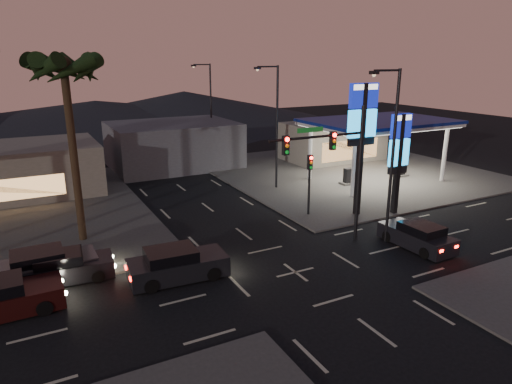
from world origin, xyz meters
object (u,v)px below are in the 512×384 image
gas_station (379,124)px  suv_station (418,236)px  car_lane_a_front (176,265)px  car_lane_b_front (44,267)px  car_lane_b_mid (65,268)px  traffic_signal_mast (336,158)px  pylon_sign_tall (362,124)px  car_lane_a_mid (1,299)px  pylon_sign_short (399,149)px

gas_station → suv_station: 15.51m
car_lane_a_front → car_lane_b_front: bearing=153.8°
car_lane_b_mid → car_lane_a_front: bearing=-25.7°
gas_station → traffic_signal_mast: 15.82m
traffic_signal_mast → pylon_sign_tall: bearing=36.5°
car_lane_b_front → car_lane_b_mid: 1.01m
gas_station → traffic_signal_mast: (-12.24, -10.01, 0.15)m
suv_station → car_lane_b_mid: bearing=164.7°
car_lane_a_mid → car_lane_b_mid: 3.45m
pylon_sign_short → car_lane_b_front: pylon_sign_short is taller
car_lane_a_front → suv_station: car_lane_a_front is taller
pylon_sign_tall → car_lane_b_mid: pylon_sign_tall is taller
traffic_signal_mast → car_lane_b_front: 16.05m
pylon_sign_short → gas_station: bearing=56.3°
car_lane_a_mid → suv_station: size_ratio=1.09×
car_lane_a_front → suv_station: size_ratio=1.12×
car_lane_b_mid → suv_station: 19.10m
pylon_sign_short → car_lane_a_mid: size_ratio=1.42×
pylon_sign_tall → car_lane_b_mid: size_ratio=1.95×
car_lane_a_mid → car_lane_b_front: (1.86, 2.58, -0.01)m
traffic_signal_mast → car_lane_a_mid: bearing=178.5°
pylon_sign_tall → traffic_signal_mast: bearing=-143.5°
pylon_sign_tall → car_lane_b_front: (-19.85, -0.49, -5.66)m
gas_station → car_lane_b_mid: bearing=-164.2°
pylon_sign_tall → pylon_sign_short: size_ratio=1.29×
gas_station → car_lane_a_front: gas_station is taller
gas_station → car_lane_b_mid: gas_station is taller
car_lane_b_front → car_lane_a_front: bearing=-26.2°
pylon_sign_tall → pylon_sign_short: bearing=-21.8°
car_lane_b_mid → pylon_sign_tall: bearing=3.0°
car_lane_a_front → pylon_sign_tall: bearing=13.3°
car_lane_b_front → suv_station: bearing=-16.0°
traffic_signal_mast → car_lane_b_front: (-15.11, 3.02, -4.50)m
car_lane_b_front → suv_station: 20.08m
pylon_sign_tall → car_lane_a_mid: (-21.71, -3.07, -5.66)m
pylon_sign_tall → suv_station: size_ratio=2.00×
car_lane_b_mid → suv_station: (18.42, -5.04, 0.01)m
car_lane_a_front → car_lane_b_mid: bearing=154.3°
suv_station → gas_station: bearing=57.3°
car_lane_a_mid → car_lane_b_front: car_lane_a_mid is taller
car_lane_b_mid → car_lane_a_mid: bearing=-142.6°
car_lane_b_front → car_lane_b_mid: bearing=-28.5°
pylon_sign_short → traffic_signal_mast: traffic_signal_mast is taller
car_lane_a_front → car_lane_a_mid: car_lane_a_front is taller
pylon_sign_short → car_lane_b_mid: bearing=179.9°
car_lane_a_front → car_lane_b_front: car_lane_a_front is taller
gas_station → car_lane_a_mid: size_ratio=2.48×
pylon_sign_tall → car_lane_b_front: pylon_sign_tall is taller
gas_station → car_lane_b_mid: (-26.46, -7.48, -4.40)m
gas_station → car_lane_a_front: bearing=-155.5°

